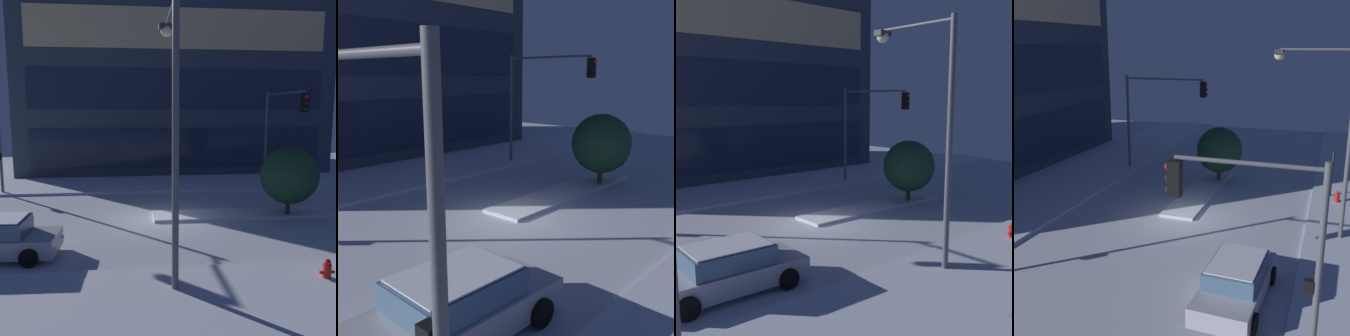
{
  "view_description": "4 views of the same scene",
  "coord_description": "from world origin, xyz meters",
  "views": [
    {
      "loc": [
        -1.43,
        -17.91,
        5.36
      ],
      "look_at": [
        0.52,
        -0.23,
        2.58
      ],
      "focal_mm": 40.69,
      "sensor_mm": 36.0,
      "label": 1
    },
    {
      "loc": [
        -11.36,
        -9.96,
        5.31
      ],
      "look_at": [
        0.71,
        0.76,
        1.73
      ],
      "focal_mm": 44.95,
      "sensor_mm": 36.0,
      "label": 2
    },
    {
      "loc": [
        -11.8,
        -15.76,
        5.79
      ],
      "look_at": [
        1.74,
        -0.21,
        2.5
      ],
      "focal_mm": 46.41,
      "sensor_mm": 36.0,
      "label": 3
    },
    {
      "loc": [
        -19.41,
        -6.75,
        8.42
      ],
      "look_at": [
        2.42,
        0.88,
        1.93
      ],
      "focal_mm": 46.92,
      "sensor_mm": 36.0,
      "label": 4
    }
  ],
  "objects": [
    {
      "name": "ground",
      "position": [
        0.0,
        0.0,
        0.0
      ],
      "size": [
        52.0,
        52.0,
        0.0
      ],
      "primitive_type": "plane",
      "color": "silver"
    },
    {
      "name": "curb_strip_far",
      "position": [
        0.0,
        8.54,
        0.07
      ],
      "size": [
        52.0,
        5.2,
        0.14
      ],
      "primitive_type": "cube",
      "color": "silver",
      "rests_on": "ground"
    },
    {
      "name": "median_strip",
      "position": [
        4.34,
        0.32,
        0.07
      ],
      "size": [
        9.0,
        1.8,
        0.14
      ],
      "primitive_type": "cube",
      "color": "silver",
      "rests_on": "ground"
    },
    {
      "name": "car_near",
      "position": [
        -6.3,
        -4.12,
        0.71
      ],
      "size": [
        4.84,
        2.27,
        1.49
      ],
      "rotation": [
        0.0,
        0.0,
        -0.04
      ],
      "color": "#B7B7C1",
      "rests_on": "ground"
    },
    {
      "name": "traffic_light_corner_far_right",
      "position": [
        7.9,
        4.48,
        4.58
      ],
      "size": [
        0.32,
        5.77,
        6.46
      ],
      "rotation": [
        0.0,
        0.0,
        -1.57
      ],
      "color": "#565960",
      "rests_on": "ground"
    },
    {
      "name": "traffic_light_corner_near_left",
      "position": [
        -8.79,
        -5.08,
        3.95
      ],
      "size": [
        0.32,
        4.29,
        5.75
      ],
      "rotation": [
        0.0,
        0.0,
        1.57
      ],
      "color": "#565960",
      "rests_on": "ground"
    },
    {
      "name": "street_lamp_arched",
      "position": [
        -0.04,
        -6.57,
        5.44
      ],
      "size": [
        0.56,
        3.46,
        8.4
      ],
      "rotation": [
        0.0,
        0.0,
        1.54
      ],
      "color": "#565960",
      "rests_on": "ground"
    },
    {
      "name": "fire_hydrant",
      "position": [
        4.73,
        -7.3,
        0.36
      ],
      "size": [
        0.48,
        0.26,
        0.75
      ],
      "color": "red",
      "rests_on": "ground"
    },
    {
      "name": "parking_info_sign",
      "position": [
        5.72,
        -6.92,
        1.79
      ],
      "size": [
        0.55,
        0.12,
        2.79
      ],
      "rotation": [
        0.0,
        0.0,
        1.47
      ],
      "color": "black",
      "rests_on": "ground"
    },
    {
      "name": "decorated_tree_median",
      "position": [
        6.57,
        -0.16,
        2.1
      ],
      "size": [
        2.85,
        2.84,
        3.52
      ],
      "color": "#473323",
      "rests_on": "ground"
    }
  ]
}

